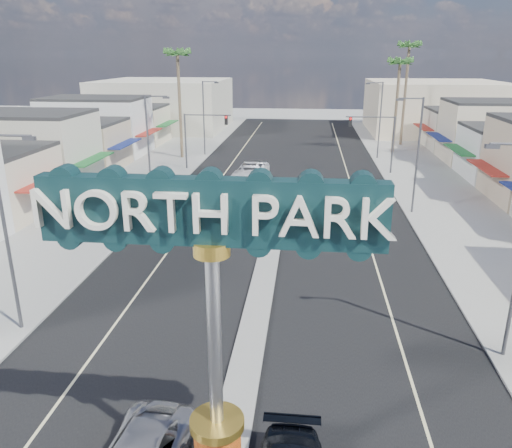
% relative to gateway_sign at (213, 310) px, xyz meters
% --- Properties ---
extents(ground, '(160.00, 160.00, 0.00)m').
position_rel_gateway_sign_xyz_m(ground, '(0.00, 28.02, -5.93)').
color(ground, gray).
rests_on(ground, ground).
extents(road, '(20.00, 120.00, 0.01)m').
position_rel_gateway_sign_xyz_m(road, '(0.00, 28.02, -5.92)').
color(road, black).
rests_on(road, ground).
extents(median_island, '(1.30, 30.00, 0.16)m').
position_rel_gateway_sign_xyz_m(median_island, '(0.00, 12.02, -5.85)').
color(median_island, gray).
rests_on(median_island, ground).
extents(sidewalk_left, '(8.00, 120.00, 0.12)m').
position_rel_gateway_sign_xyz_m(sidewalk_left, '(-14.00, 28.02, -5.87)').
color(sidewalk_left, gray).
rests_on(sidewalk_left, ground).
extents(sidewalk_right, '(8.00, 120.00, 0.12)m').
position_rel_gateway_sign_xyz_m(sidewalk_right, '(14.00, 28.02, -5.87)').
color(sidewalk_right, gray).
rests_on(sidewalk_right, ground).
extents(storefront_row_left, '(12.00, 42.00, 6.00)m').
position_rel_gateway_sign_xyz_m(storefront_row_left, '(-24.00, 41.02, -2.93)').
color(storefront_row_left, beige).
rests_on(storefront_row_left, ground).
extents(backdrop_far_left, '(20.00, 20.00, 8.00)m').
position_rel_gateway_sign_xyz_m(backdrop_far_left, '(-22.00, 73.02, -1.93)').
color(backdrop_far_left, '#B7B29E').
rests_on(backdrop_far_left, ground).
extents(backdrop_far_right, '(20.00, 20.00, 8.00)m').
position_rel_gateway_sign_xyz_m(backdrop_far_right, '(22.00, 73.02, -1.93)').
color(backdrop_far_right, beige).
rests_on(backdrop_far_right, ground).
extents(gateway_sign, '(8.20, 1.50, 9.15)m').
position_rel_gateway_sign_xyz_m(gateway_sign, '(0.00, 0.00, 0.00)').
color(gateway_sign, '#B4320D').
rests_on(gateway_sign, median_island).
extents(traffic_signal_left, '(5.09, 0.45, 6.00)m').
position_rel_gateway_sign_xyz_m(traffic_signal_left, '(-9.18, 42.02, -1.65)').
color(traffic_signal_left, '#47474C').
rests_on(traffic_signal_left, ground).
extents(traffic_signal_right, '(5.09, 0.45, 6.00)m').
position_rel_gateway_sign_xyz_m(traffic_signal_right, '(9.18, 42.02, -1.65)').
color(traffic_signal_right, '#47474C').
rests_on(traffic_signal_right, ground).
extents(streetlight_l_near, '(2.03, 0.22, 9.00)m').
position_rel_gateway_sign_xyz_m(streetlight_l_near, '(-10.43, 8.02, -0.86)').
color(streetlight_l_near, '#47474C').
rests_on(streetlight_l_near, ground).
extents(streetlight_l_mid, '(2.03, 0.22, 9.00)m').
position_rel_gateway_sign_xyz_m(streetlight_l_mid, '(-10.43, 28.02, -0.86)').
color(streetlight_l_mid, '#47474C').
rests_on(streetlight_l_mid, ground).
extents(streetlight_l_far, '(2.03, 0.22, 9.00)m').
position_rel_gateway_sign_xyz_m(streetlight_l_far, '(-10.43, 50.02, -0.86)').
color(streetlight_l_far, '#47474C').
rests_on(streetlight_l_far, ground).
extents(streetlight_r_mid, '(2.03, 0.22, 9.00)m').
position_rel_gateway_sign_xyz_m(streetlight_r_mid, '(10.43, 28.02, -0.86)').
color(streetlight_r_mid, '#47474C').
rests_on(streetlight_r_mid, ground).
extents(streetlight_r_far, '(2.03, 0.22, 9.00)m').
position_rel_gateway_sign_xyz_m(streetlight_r_far, '(10.43, 50.02, -0.86)').
color(streetlight_r_far, '#47474C').
rests_on(streetlight_r_far, ground).
extents(palm_left_far, '(2.60, 2.60, 13.10)m').
position_rel_gateway_sign_xyz_m(palm_left_far, '(-13.00, 48.02, 5.57)').
color(palm_left_far, brown).
rests_on(palm_left_far, ground).
extents(palm_right_mid, '(2.60, 2.60, 12.10)m').
position_rel_gateway_sign_xyz_m(palm_right_mid, '(13.00, 54.02, 4.67)').
color(palm_right_mid, brown).
rests_on(palm_right_mid, ground).
extents(palm_right_far, '(2.60, 2.60, 14.10)m').
position_rel_gateway_sign_xyz_m(palm_right_far, '(15.00, 60.02, 6.46)').
color(palm_right_far, brown).
rests_on(palm_right_far, ground).
extents(car_parked_left, '(2.29, 4.50, 1.47)m').
position_rel_gateway_sign_xyz_m(car_parked_left, '(-7.87, 29.24, -5.19)').
color(car_parked_left, slate).
rests_on(car_parked_left, ground).
extents(car_parked_right, '(2.44, 5.26, 1.67)m').
position_rel_gateway_sign_xyz_m(car_parked_right, '(6.00, 29.36, -5.09)').
color(car_parked_right, silver).
rests_on(car_parked_right, ground).
extents(city_bus, '(2.91, 10.53, 2.91)m').
position_rel_gateway_sign_xyz_m(city_bus, '(-2.68, 28.98, -4.48)').
color(city_bus, white).
rests_on(city_bus, ground).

